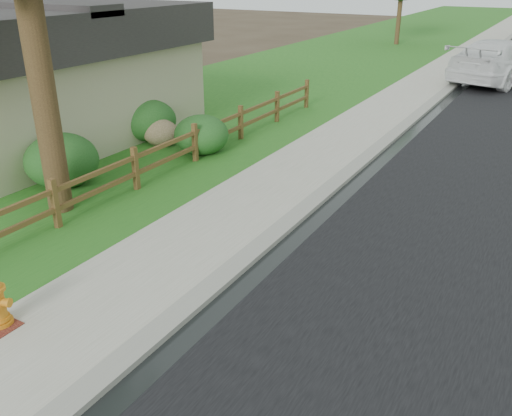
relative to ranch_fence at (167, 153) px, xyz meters
The scene contains 12 objects.
ground 7.37m from the ranch_fence, 60.64° to the right, with size 120.00×120.00×0.00m, color #3C2F21.
curb 28.88m from the ranch_fence, 82.04° to the left, with size 0.40×90.00×0.12m, color gray.
wet_gutter 28.94m from the ranch_fence, 81.35° to the left, with size 0.50×90.00×0.00m, color black.
sidewalk 28.73m from the ranch_fence, 84.61° to the left, with size 2.20×90.00×0.10m, color gray.
grass_strip 28.62m from the ranch_fence, 88.40° to the left, with size 1.60×90.00×0.06m, color #1F5A19.
lawn_near 28.94m from the ranch_fence, 98.75° to the left, with size 9.00×90.00×0.04m, color #1F5A19.
ranch_fence is the anchor object (origin of this frame).
white_suv 18.35m from the ranch_fence, 72.22° to the left, with size 2.73×6.70×1.95m, color white.
boulder 2.66m from the ranch_fence, 132.65° to the left, with size 1.22×0.91×0.81m, color brown.
shrub_a 2.53m from the ranch_fence, 134.17° to the right, with size 1.75×1.75×1.31m, color #1B4819.
shrub_b 3.39m from the ranch_fence, 138.72° to the left, with size 1.80×1.80×1.26m, color #1B4819.
shrub_c 1.95m from the ranch_fence, 98.84° to the left, with size 1.56×1.56×1.12m, color #1B4819.
Camera 1 is at (4.83, -3.85, 4.89)m, focal length 38.00 mm.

